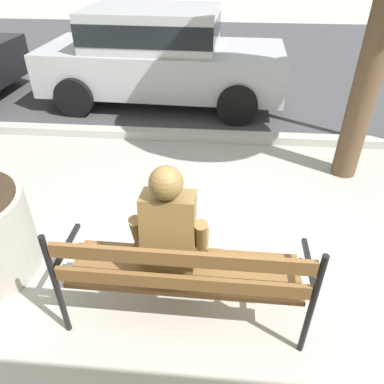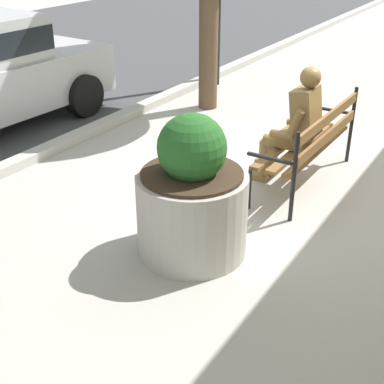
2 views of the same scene
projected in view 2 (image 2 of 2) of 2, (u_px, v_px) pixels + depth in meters
The scene contains 5 objects.
ground_plane at pixel (294, 171), 6.51m from camera, with size 80.00×80.00×0.00m, color #ADA8A0.
curb_stone at pixel (108, 123), 7.86m from camera, with size 60.00×0.20×0.12m, color #B2AFA8.
park_bench at pixel (312, 140), 5.95m from camera, with size 1.81×0.55×0.95m.
bronze_statue_seated at pixel (292, 128), 5.93m from camera, with size 0.63×0.76×1.37m.
concrete_planter at pixel (192, 199), 4.74m from camera, with size 0.99×0.99×1.31m.
Camera 2 is at (-5.66, -2.10, 2.75)m, focal length 50.58 mm.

